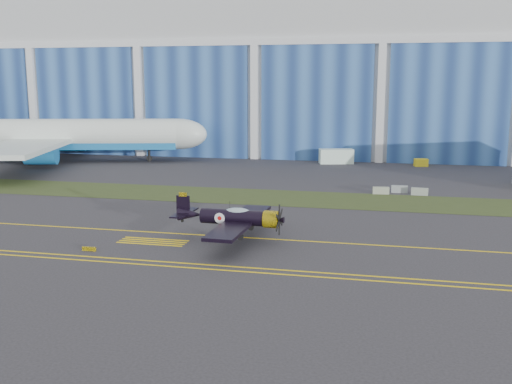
% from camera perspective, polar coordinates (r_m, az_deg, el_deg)
% --- Properties ---
extents(ground, '(260.00, 260.00, 0.00)m').
position_cam_1_polar(ground, '(57.08, 10.46, -3.63)').
color(ground, '#353238').
rests_on(ground, ground).
extents(grass_median, '(260.00, 10.00, 0.02)m').
position_cam_1_polar(grass_median, '(70.73, 10.94, -0.90)').
color(grass_median, '#475128').
rests_on(grass_median, ground).
extents(hangar, '(220.00, 45.70, 30.00)m').
position_cam_1_polar(hangar, '(127.17, 12.09, 10.80)').
color(hangar, silver).
rests_on(hangar, ground).
extents(taxiway_centreline, '(200.00, 0.20, 0.02)m').
position_cam_1_polar(taxiway_centreline, '(52.24, 10.23, -4.93)').
color(taxiway_centreline, yellow).
rests_on(taxiway_centreline, ground).
extents(edge_line_near, '(80.00, 0.20, 0.02)m').
position_cam_1_polar(edge_line_near, '(43.15, 9.63, -8.23)').
color(edge_line_near, yellow).
rests_on(edge_line_near, ground).
extents(edge_line_far, '(80.00, 0.20, 0.02)m').
position_cam_1_polar(edge_line_far, '(44.10, 9.71, -7.82)').
color(edge_line_far, yellow).
rests_on(edge_line_far, ground).
extents(hold_short_ladder, '(6.00, 2.40, 0.02)m').
position_cam_1_polar(hold_short_ladder, '(53.09, -9.79, -4.67)').
color(hold_short_ladder, yellow).
rests_on(hold_short_ladder, ground).
extents(guard_board_left, '(1.20, 0.15, 0.35)m').
position_cam_1_polar(guard_board_left, '(51.34, -15.61, -5.24)').
color(guard_board_left, yellow).
rests_on(guard_board_left, ground).
extents(warbird, '(11.25, 13.43, 3.89)m').
position_cam_1_polar(warbird, '(51.98, -2.19, -2.41)').
color(warbird, black).
rests_on(warbird, ground).
extents(jetliner, '(71.52, 64.99, 21.07)m').
position_cam_1_polar(jetliner, '(109.47, -19.08, 8.23)').
color(jetliner, silver).
rests_on(jetliner, ground).
extents(shipping_container, '(6.07, 3.71, 2.46)m').
position_cam_1_polar(shipping_container, '(102.81, 7.65, 3.39)').
color(shipping_container, silver).
rests_on(shipping_container, ground).
extents(tug, '(2.38, 1.78, 1.25)m').
position_cam_1_polar(tug, '(102.17, 15.44, 2.72)').
color(tug, yellow).
rests_on(tug, ground).
extents(cart, '(2.12, 1.54, 1.15)m').
position_cam_1_polar(cart, '(121.78, -21.01, 3.57)').
color(cart, silver).
rests_on(cart, ground).
extents(barrier_a, '(2.06, 0.84, 0.90)m').
position_cam_1_polar(barrier_a, '(75.64, 11.81, 0.13)').
color(barrier_a, '#959C85').
rests_on(barrier_a, ground).
extents(barrier_b, '(2.00, 0.61, 0.90)m').
position_cam_1_polar(barrier_b, '(77.13, 13.50, 0.26)').
color(barrier_b, gray).
rests_on(barrier_b, ground).
extents(barrier_c, '(2.06, 0.83, 0.90)m').
position_cam_1_polar(barrier_c, '(76.05, 15.32, 0.04)').
color(barrier_c, '#969E93').
rests_on(barrier_c, ground).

